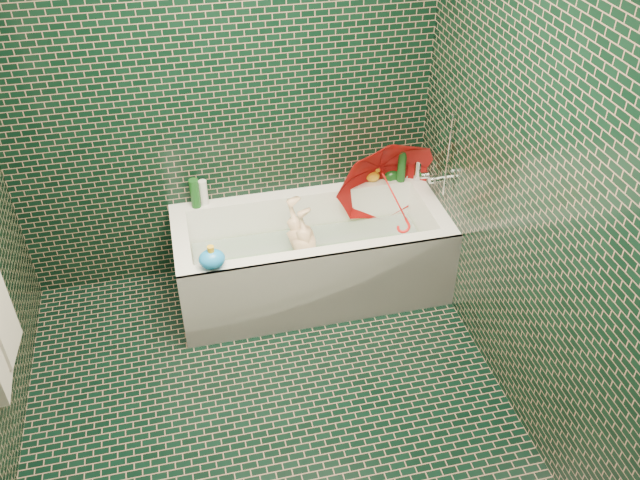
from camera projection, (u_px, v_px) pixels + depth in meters
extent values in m
plane|color=black|center=(273.00, 422.00, 3.64)|extent=(2.80, 2.80, 0.00)
plane|color=black|center=(221.00, 97.00, 3.97)|extent=(2.80, 0.00, 2.80)
plane|color=black|center=(538.00, 197.00, 3.13)|extent=(0.00, 2.80, 2.80)
cube|color=white|center=(311.00, 278.00, 4.47)|extent=(1.70, 0.75, 0.15)
cube|color=white|center=(300.00, 217.00, 4.56)|extent=(1.70, 0.10, 0.40)
cube|color=white|center=(323.00, 278.00, 4.06)|extent=(1.70, 0.10, 0.40)
cube|color=white|center=(429.00, 228.00, 4.46)|extent=(0.10, 0.55, 0.40)
cube|color=white|center=(184.00, 264.00, 4.16)|extent=(0.10, 0.55, 0.40)
cube|color=white|center=(325.00, 291.00, 4.07)|extent=(1.70, 0.02, 0.55)
cube|color=#53CA28|center=(311.00, 269.00, 4.42)|extent=(1.35, 0.47, 0.01)
cube|color=silver|center=(311.00, 252.00, 4.34)|extent=(1.48, 0.53, 0.00)
cylinder|color=silver|center=(440.00, 179.00, 4.23)|extent=(0.14, 0.05, 0.05)
cylinder|color=silver|center=(424.00, 175.00, 4.26)|extent=(0.05, 0.04, 0.04)
cylinder|color=silver|center=(448.00, 156.00, 4.02)|extent=(0.01, 0.01, 0.55)
imported|color=beige|center=(308.00, 254.00, 4.30)|extent=(0.84, 0.43, 0.31)
imported|color=red|center=(394.00, 196.00, 4.34)|extent=(0.91, 0.82, 0.96)
imported|color=white|center=(412.00, 177.00, 4.59)|extent=(0.13, 0.13, 0.27)
imported|color=#401C69|center=(398.00, 178.00, 4.58)|extent=(0.08, 0.08, 0.17)
imported|color=#144817|center=(395.00, 180.00, 4.55)|extent=(0.16, 0.16, 0.19)
cylinder|color=#144817|center=(402.00, 165.00, 4.48)|extent=(0.07, 0.07, 0.24)
cylinder|color=silver|center=(418.00, 168.00, 4.51)|extent=(0.05, 0.05, 0.18)
cylinder|color=#144817|center=(195.00, 193.00, 4.25)|extent=(0.07, 0.07, 0.20)
cylinder|color=white|center=(204.00, 193.00, 4.28)|extent=(0.06, 0.06, 0.17)
ellipsoid|color=yellow|center=(373.00, 176.00, 4.52)|extent=(0.12, 0.11, 0.07)
sphere|color=yellow|center=(377.00, 169.00, 4.51)|extent=(0.05, 0.05, 0.05)
cone|color=orange|center=(380.00, 168.00, 4.53)|extent=(0.03, 0.03, 0.02)
ellipsoid|color=#1A8AEF|center=(212.00, 259.00, 3.78)|extent=(0.17, 0.14, 0.12)
cylinder|color=yellow|center=(211.00, 250.00, 3.74)|extent=(0.04, 0.04, 0.04)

